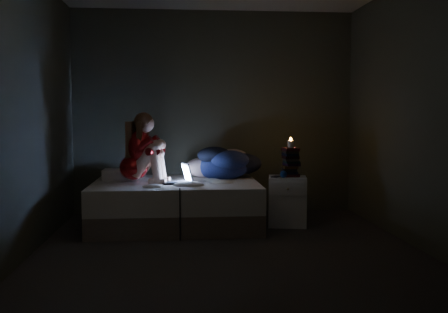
{
  "coord_description": "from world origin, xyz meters",
  "views": [
    {
      "loc": [
        -0.44,
        -4.68,
        1.26
      ],
      "look_at": [
        0.05,
        1.0,
        0.8
      ],
      "focal_mm": 40.81,
      "sensor_mm": 36.0,
      "label": 1
    }
  ],
  "objects": [
    {
      "name": "clothes_pile",
      "position": [
        0.06,
        1.39,
        0.71
      ],
      "size": [
        0.72,
        0.6,
        0.4
      ],
      "primitive_type": null,
      "rotation": [
        0.0,
        0.0,
        0.12
      ],
      "color": "navy",
      "rests_on": "bed"
    },
    {
      "name": "bed",
      "position": [
        -0.49,
        1.1,
        0.25
      ],
      "size": [
        1.85,
        1.39,
        0.51
      ],
      "primitive_type": null,
      "color": "beige",
      "rests_on": "ground"
    },
    {
      "name": "woman",
      "position": [
        -0.96,
        1.08,
        0.91
      ],
      "size": [
        0.56,
        0.44,
        0.79
      ],
      "primitive_type": null,
      "rotation": [
        0.0,
        0.0,
        -0.27
      ],
      "color": "#97110B",
      "rests_on": "bed"
    },
    {
      "name": "laptop",
      "position": [
        -0.5,
        0.94,
        0.62
      ],
      "size": [
        0.38,
        0.33,
        0.23
      ],
      "primitive_type": null,
      "rotation": [
        0.0,
        0.0,
        0.34
      ],
      "color": "black",
      "rests_on": "bed"
    },
    {
      "name": "wall_left",
      "position": [
        -1.81,
        0.0,
        1.3
      ],
      "size": [
        0.02,
        3.8,
        2.6
      ],
      "primitive_type": "cube",
      "color": "#3C4032",
      "rests_on": "ground"
    },
    {
      "name": "wall_back",
      "position": [
        0.0,
        1.91,
        1.3
      ],
      "size": [
        3.6,
        0.02,
        2.6
      ],
      "primitive_type": "cube",
      "color": "#3C4032",
      "rests_on": "ground"
    },
    {
      "name": "candle",
      "position": [
        0.82,
        1.03,
        0.93
      ],
      "size": [
        0.07,
        0.07,
        0.08
      ],
      "primitive_type": "cylinder",
      "color": "beige",
      "rests_on": "book_stack"
    },
    {
      "name": "pillow",
      "position": [
        -1.15,
        1.39,
        0.57
      ],
      "size": [
        0.4,
        0.28,
        0.12
      ],
      "primitive_type": "cube",
      "color": "silver",
      "rests_on": "bed"
    },
    {
      "name": "wall_right",
      "position": [
        1.81,
        0.0,
        1.3
      ],
      "size": [
        0.02,
        3.8,
        2.6
      ],
      "primitive_type": "cube",
      "color": "#3C4032",
      "rests_on": "ground"
    },
    {
      "name": "book_stack",
      "position": [
        0.82,
        1.03,
        0.73
      ],
      "size": [
        0.19,
        0.25,
        0.33
      ],
      "primitive_type": null,
      "color": "black",
      "rests_on": "nightstand"
    },
    {
      "name": "floor",
      "position": [
        0.0,
        0.0,
        -0.01
      ],
      "size": [
        3.6,
        3.8,
        0.02
      ],
      "primitive_type": "cube",
      "color": "black",
      "rests_on": "ground"
    },
    {
      "name": "wall_front",
      "position": [
        0.0,
        -1.91,
        1.3
      ],
      "size": [
        3.6,
        0.02,
        2.6
      ],
      "primitive_type": "cube",
      "color": "#3C4032",
      "rests_on": "ground"
    },
    {
      "name": "phone",
      "position": [
        0.65,
        0.95,
        0.57
      ],
      "size": [
        0.12,
        0.16,
        0.01
      ],
      "primitive_type": "cube",
      "rotation": [
        0.0,
        0.0,
        -0.41
      ],
      "color": "black",
      "rests_on": "nightstand"
    },
    {
      "name": "nightstand",
      "position": [
        0.78,
        1.0,
        0.28
      ],
      "size": [
        0.48,
        0.45,
        0.56
      ],
      "primitive_type": "cube",
      "rotation": [
        0.0,
        0.0,
        -0.18
      ],
      "color": "silver",
      "rests_on": "ground"
    },
    {
      "name": "blue_orb",
      "position": [
        0.73,
        0.89,
        0.6
      ],
      "size": [
        0.08,
        0.08,
        0.08
      ],
      "primitive_type": "sphere",
      "color": "navy",
      "rests_on": "nightstand"
    }
  ]
}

